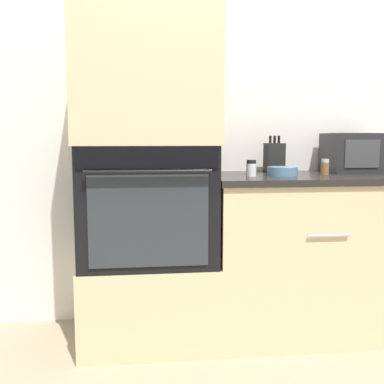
% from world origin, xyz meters
% --- Properties ---
extents(ground_plane, '(12.00, 12.00, 0.00)m').
position_xyz_m(ground_plane, '(0.00, 0.00, 0.00)').
color(ground_plane, gray).
extents(wall_back, '(8.00, 0.05, 2.50)m').
position_xyz_m(wall_back, '(0.00, 0.63, 1.25)').
color(wall_back, silver).
rests_on(wall_back, ground_plane).
extents(oven_cabinet_base, '(0.73, 0.60, 0.46)m').
position_xyz_m(oven_cabinet_base, '(-0.37, 0.30, 0.23)').
color(oven_cabinet_base, beige).
rests_on(oven_cabinet_base, ground_plane).
extents(wall_oven, '(0.71, 0.64, 0.63)m').
position_xyz_m(wall_oven, '(-0.37, 0.30, 0.78)').
color(wall_oven, black).
rests_on(wall_oven, oven_cabinet_base).
extents(oven_cabinet_upper, '(0.73, 0.60, 0.78)m').
position_xyz_m(oven_cabinet_upper, '(-0.37, 0.30, 1.48)').
color(oven_cabinet_upper, beige).
rests_on(oven_cabinet_upper, wall_oven).
extents(counter_unit, '(1.10, 0.63, 0.92)m').
position_xyz_m(counter_unit, '(0.54, 0.30, 0.46)').
color(counter_unit, beige).
rests_on(counter_unit, ground_plane).
extents(microwave, '(0.33, 0.28, 0.23)m').
position_xyz_m(microwave, '(0.87, 0.42, 1.04)').
color(microwave, '#232326').
rests_on(microwave, counter_unit).
extents(knife_block, '(0.11, 0.11, 0.22)m').
position_xyz_m(knife_block, '(0.39, 0.47, 1.01)').
color(knife_block, black).
rests_on(knife_block, counter_unit).
extents(bowl, '(0.16, 0.16, 0.05)m').
position_xyz_m(bowl, '(0.37, 0.24, 0.95)').
color(bowl, '#517599').
rests_on(bowl, counter_unit).
extents(condiment_jar_near, '(0.06, 0.06, 0.09)m').
position_xyz_m(condiment_jar_near, '(0.19, 0.22, 0.97)').
color(condiment_jar_near, silver).
rests_on(condiment_jar_near, counter_unit).
extents(condiment_jar_mid, '(0.05, 0.05, 0.09)m').
position_xyz_m(condiment_jar_mid, '(0.63, 0.28, 0.97)').
color(condiment_jar_mid, brown).
rests_on(condiment_jar_mid, counter_unit).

